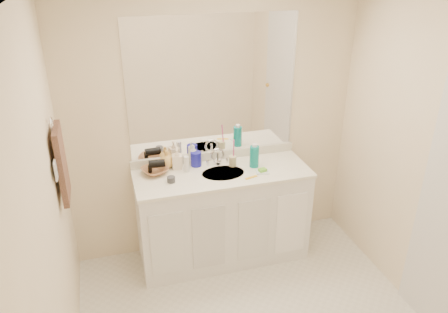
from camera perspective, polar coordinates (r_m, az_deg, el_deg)
name	(u,v)px	position (r m, az deg, el deg)	size (l,w,h in m)	color
wall_back	(214,126)	(3.88, -1.35, 3.98)	(2.60, 0.02, 2.40)	#F9E6C3
wall_left	(48,233)	(2.63, -22.05, -9.21)	(0.02, 2.60, 2.40)	#F9E6C3
wall_right	(440,172)	(3.42, 26.38, -1.84)	(0.02, 2.60, 2.40)	#F9E6C3
vanity_cabinet	(222,216)	(4.00, -0.20, -7.83)	(1.50, 0.55, 0.85)	white
countertop	(222,173)	(3.77, -0.21, -2.23)	(1.52, 0.57, 0.03)	white
backsplash	(215,155)	(3.97, -1.25, 0.15)	(1.52, 0.03, 0.08)	silver
sink_basin	(223,174)	(3.75, -0.13, -2.32)	(0.37, 0.37, 0.02)	beige
faucet	(217,158)	(3.88, -0.87, -0.26)	(0.02, 0.02, 0.11)	silver
mirror	(214,87)	(3.75, -1.38, 9.07)	(1.48, 0.01, 1.20)	white
blue_mug	(196,159)	(3.85, -3.67, -0.32)	(0.10, 0.10, 0.13)	#1717A0
tan_cup	(232,161)	(3.85, 1.12, -0.59)	(0.07, 0.07, 0.09)	beige
toothbrush	(234,150)	(3.81, 1.27, 0.83)	(0.01, 0.01, 0.21)	#E43C90
mouthwash_bottle	(254,157)	(3.83, 3.98, 0.00)	(0.08, 0.08, 0.19)	#0B8582
soap_dish	(262,172)	(3.77, 5.04, -2.01)	(0.11, 0.09, 0.01)	white
green_soap	(262,170)	(3.76, 5.05, -1.76)	(0.07, 0.05, 0.02)	#6CC730
orange_comb	(251,177)	(3.68, 3.57, -2.74)	(0.12, 0.02, 0.00)	yellow
dark_jar	(171,179)	(3.62, -6.92, -2.99)	(0.07, 0.07, 0.05)	#37393F
extra_white_bottle	(186,164)	(3.76, -4.92, -0.99)	(0.04, 0.04, 0.14)	white
soap_bottle_white	(193,154)	(3.88, -4.05, 0.27)	(0.07, 0.07, 0.18)	white
soap_bottle_cream	(177,158)	(3.81, -6.12, -0.25)	(0.08, 0.09, 0.19)	#FFECCF
soap_bottle_yellow	(167,159)	(3.85, -7.46, -0.32)	(0.12, 0.12, 0.16)	#ECB85B
wicker_basket	(155,171)	(3.78, -9.01, -1.83)	(0.22, 0.22, 0.05)	#95603C
hair_dryer	(157,164)	(3.75, -8.77, -0.93)	(0.07, 0.07, 0.14)	black
towel_ring	(52,124)	(3.17, -21.60, 3.94)	(0.11, 0.11, 0.01)	silver
hand_towel	(62,164)	(3.28, -20.43, -0.89)	(0.04, 0.32, 0.55)	#3F2A21
switch_plate	(56,170)	(3.08, -21.12, -1.69)	(0.01, 0.09, 0.13)	silver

